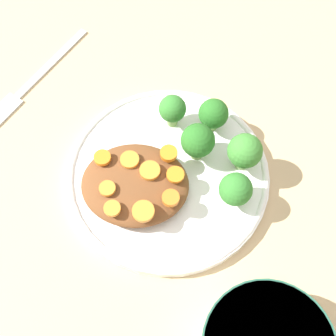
{
  "coord_description": "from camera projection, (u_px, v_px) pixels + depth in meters",
  "views": [
    {
      "loc": [
        -0.02,
        0.24,
        0.52
      ],
      "look_at": [
        0.0,
        0.0,
        0.03
      ],
      "focal_mm": 50.0,
      "sensor_mm": 36.0,
      "label": 1
    }
  ],
  "objects": [
    {
      "name": "stew_mound",
      "position": [
        135.0,
        184.0,
        0.54
      ],
      "size": [
        0.13,
        0.11,
        0.03
      ],
      "primitive_type": "ellipsoid",
      "color": "brown",
      "rests_on": "plate"
    },
    {
      "name": "broccoli_floret_2",
      "position": [
        245.0,
        152.0,
        0.54
      ],
      "size": [
        0.04,
        0.04,
        0.06
      ],
      "color": "#7FA85B",
      "rests_on": "plate"
    },
    {
      "name": "carrot_slice_1",
      "position": [
        143.0,
        211.0,
        0.51
      ],
      "size": [
        0.02,
        0.02,
        0.01
      ],
      "primitive_type": "cylinder",
      "color": "orange",
      "rests_on": "stew_mound"
    },
    {
      "name": "carrot_slice_7",
      "position": [
        150.0,
        171.0,
        0.53
      ],
      "size": [
        0.02,
        0.02,
        0.01
      ],
      "primitive_type": "cylinder",
      "color": "orange",
      "rests_on": "stew_mound"
    },
    {
      "name": "carrot_slice_6",
      "position": [
        102.0,
        157.0,
        0.54
      ],
      "size": [
        0.02,
        0.02,
        0.01
      ],
      "primitive_type": "cylinder",
      "color": "orange",
      "rests_on": "stew_mound"
    },
    {
      "name": "fork",
      "position": [
        27.0,
        87.0,
        0.63
      ],
      "size": [
        0.12,
        0.18,
        0.01
      ],
      "rotation": [
        0.0,
        0.0,
        7.32
      ],
      "color": "#B6B6B6",
      "rests_on": "ground_plane"
    },
    {
      "name": "carrot_slice_5",
      "position": [
        175.0,
        175.0,
        0.53
      ],
      "size": [
        0.02,
        0.02,
        0.0
      ],
      "primitive_type": "cylinder",
      "color": "orange",
      "rests_on": "stew_mound"
    },
    {
      "name": "broccoli_floret_0",
      "position": [
        213.0,
        114.0,
        0.57
      ],
      "size": [
        0.04,
        0.04,
        0.05
      ],
      "color": "#759E51",
      "rests_on": "plate"
    },
    {
      "name": "broccoli_floret_4",
      "position": [
        169.0,
        109.0,
        0.57
      ],
      "size": [
        0.03,
        0.03,
        0.05
      ],
      "color": "#759E51",
      "rests_on": "plate"
    },
    {
      "name": "carrot_slice_2",
      "position": [
        171.0,
        198.0,
        0.52
      ],
      "size": [
        0.02,
        0.02,
        0.01
      ],
      "primitive_type": "cylinder",
      "color": "orange",
      "rests_on": "stew_mound"
    },
    {
      "name": "broccoli_floret_1",
      "position": [
        236.0,
        190.0,
        0.52
      ],
      "size": [
        0.04,
        0.04,
        0.05
      ],
      "color": "#759E51",
      "rests_on": "plate"
    },
    {
      "name": "carrot_slice_3",
      "position": [
        172.0,
        154.0,
        0.54
      ],
      "size": [
        0.02,
        0.02,
        0.01
      ],
      "primitive_type": "cylinder",
      "color": "orange",
      "rests_on": "stew_mound"
    },
    {
      "name": "ground_plane",
      "position": [
        168.0,
        179.0,
        0.58
      ],
      "size": [
        4.0,
        4.0,
        0.0
      ],
      "primitive_type": "plane",
      "color": "tan"
    },
    {
      "name": "carrot_slice_8",
      "position": [
        112.0,
        208.0,
        0.51
      ],
      "size": [
        0.02,
        0.02,
        0.0
      ],
      "primitive_type": "cylinder",
      "color": "orange",
      "rests_on": "stew_mound"
    },
    {
      "name": "plate",
      "position": [
        168.0,
        175.0,
        0.57
      ],
      "size": [
        0.25,
        0.25,
        0.02
      ],
      "color": "white",
      "rests_on": "ground_plane"
    },
    {
      "name": "carrot_slice_0",
      "position": [
        129.0,
        162.0,
        0.54
      ],
      "size": [
        0.02,
        0.02,
        0.0
      ],
      "primitive_type": "cylinder",
      "color": "orange",
      "rests_on": "stew_mound"
    },
    {
      "name": "broccoli_floret_3",
      "position": [
        198.0,
        141.0,
        0.55
      ],
      "size": [
        0.04,
        0.04,
        0.06
      ],
      "color": "#759E51",
      "rests_on": "plate"
    },
    {
      "name": "carrot_slice_4",
      "position": [
        107.0,
        188.0,
        0.52
      ],
      "size": [
        0.02,
        0.02,
        0.0
      ],
      "primitive_type": "cylinder",
      "color": "orange",
      "rests_on": "stew_mound"
    }
  ]
}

